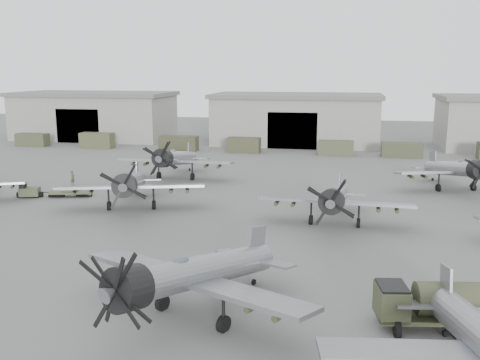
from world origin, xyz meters
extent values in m
plane|color=#535351|center=(0.00, 0.00, 0.00)|extent=(220.00, 220.00, 0.00)
cube|color=gray|center=(-38.00, 62.00, 4.00)|extent=(28.00, 14.00, 8.00)
cube|color=#62615D|center=(-38.00, 62.00, 8.35)|extent=(29.00, 14.80, 0.70)
cube|color=black|center=(-38.00, 55.20, 3.00)|extent=(8.12, 0.40, 6.00)
cube|color=gray|center=(0.00, 62.00, 4.00)|extent=(28.00, 14.00, 8.00)
cube|color=#62615D|center=(0.00, 62.00, 8.35)|extent=(29.00, 14.80, 0.70)
cube|color=black|center=(0.00, 55.20, 3.00)|extent=(8.12, 0.40, 6.00)
cube|color=#3D422B|center=(-43.80, 50.00, 1.08)|extent=(5.39, 2.20, 2.15)
cube|color=#45462E|center=(-31.92, 50.00, 1.26)|extent=(5.45, 2.20, 2.53)
cube|color=#373925|center=(-17.74, 50.00, 1.17)|extent=(6.16, 2.20, 2.34)
cube|color=#3B3C27|center=(-7.06, 50.00, 1.17)|extent=(5.15, 2.20, 2.35)
cube|color=#434930|center=(7.24, 50.00, 1.11)|extent=(5.30, 2.20, 2.22)
cube|color=#3A3F29|center=(16.91, 50.00, 1.07)|extent=(5.90, 2.20, 2.14)
cylinder|color=gray|center=(1.49, -6.26, 2.43)|extent=(6.37, 11.33, 3.45)
cylinder|color=black|center=(-0.66, -10.97, 3.25)|extent=(2.63, 2.46, 2.30)
cube|color=gray|center=(1.22, -6.86, 2.15)|extent=(13.56, 7.95, 0.62)
cube|color=gray|center=(3.65, -1.54, 2.60)|extent=(0.88, 1.73, 2.20)
ellipsoid|color=#3F4C54|center=(0.76, -7.86, 3.43)|extent=(1.15, 1.48, 0.62)
cylinder|color=black|center=(-0.78, -6.19, 0.39)|extent=(0.65, 0.93, 0.88)
cylinder|color=black|center=(3.03, -7.93, 0.39)|extent=(0.65, 0.93, 0.88)
cylinder|color=black|center=(3.51, -1.84, 0.17)|extent=(0.27, 0.38, 0.35)
cube|color=gray|center=(13.72, -6.02, 2.52)|extent=(0.38, 1.78, 2.13)
cylinder|color=black|center=(13.76, -6.34, 0.16)|extent=(0.17, 0.36, 0.34)
cylinder|color=gray|center=(-10.97, 14.33, 2.40)|extent=(4.79, 11.52, 3.40)
cylinder|color=black|center=(-9.54, 9.42, 3.21)|extent=(2.46, 2.23, 2.26)
cube|color=gray|center=(-10.79, 13.70, 2.12)|extent=(13.72, 6.11, 0.61)
cube|color=gray|center=(-12.40, 19.23, 2.57)|extent=(0.63, 1.77, 2.17)
ellipsoid|color=#3F4C54|center=(-10.48, 12.66, 3.38)|extent=(0.99, 1.43, 0.61)
cylinder|color=black|center=(-12.71, 12.91, 0.38)|extent=(0.54, 0.92, 0.87)
cylinder|color=black|center=(-8.74, 14.07, 0.38)|extent=(0.54, 0.92, 0.87)
cylinder|color=black|center=(-12.31, 18.92, 0.16)|extent=(0.22, 0.37, 0.35)
cylinder|color=gray|center=(8.03, 12.67, 2.28)|extent=(2.10, 11.02, 3.23)
cylinder|color=black|center=(7.79, 7.82, 3.05)|extent=(2.04, 1.73, 2.15)
cube|color=gray|center=(8.00, 12.05, 2.01)|extent=(13.01, 2.93, 0.58)
cube|color=gray|center=(8.28, 17.52, 2.44)|extent=(0.21, 1.72, 2.06)
ellipsoid|color=#3F4C54|center=(7.95, 11.02, 3.21)|extent=(0.68, 1.27, 0.58)
cylinder|color=black|center=(6.03, 11.95, 0.36)|extent=(0.33, 0.84, 0.83)
cylinder|color=black|center=(9.95, 11.75, 0.36)|extent=(0.33, 0.84, 0.83)
cylinder|color=black|center=(8.26, 17.21, 0.15)|extent=(0.14, 0.34, 0.33)
cylinder|color=gray|center=(-11.04, 28.56, 2.43)|extent=(1.72, 11.68, 3.44)
cylinder|color=black|center=(-11.07, 23.39, 3.24)|extent=(2.10, 1.75, 2.29)
cube|color=gray|center=(-11.04, 27.90, 2.15)|extent=(13.77, 2.51, 0.62)
cube|color=gray|center=(-11.01, 33.73, 2.60)|extent=(0.14, 1.83, 2.20)
ellipsoid|color=#3F4C54|center=(-11.05, 26.80, 3.42)|extent=(0.67, 1.32, 0.62)
cylinder|color=black|center=(-13.14, 27.69, 0.39)|extent=(0.31, 0.88, 0.88)
cylinder|color=black|center=(-8.96, 27.67, 0.39)|extent=(0.31, 0.88, 0.88)
cylinder|color=black|center=(-11.01, 33.40, 0.17)|extent=(0.13, 0.35, 0.35)
cylinder|color=gray|center=(20.24, 28.43, 2.31)|extent=(4.80, 11.07, 3.27)
cylinder|color=black|center=(21.70, 23.73, 3.09)|extent=(2.39, 2.17, 2.18)
cube|color=gray|center=(20.42, 27.83, 2.04)|extent=(13.19, 6.10, 0.59)
cube|color=gray|center=(18.77, 33.13, 2.47)|extent=(0.64, 1.70, 2.09)
ellipsoid|color=#3F4C54|center=(20.73, 26.83, 3.26)|extent=(0.97, 1.39, 0.59)
cylinder|color=black|center=(18.58, 27.04, 0.37)|extent=(0.53, 0.89, 0.84)
cylinder|color=black|center=(22.38, 28.23, 0.37)|extent=(0.53, 0.89, 0.84)
cylinder|color=black|center=(18.86, 32.83, 0.16)|extent=(0.22, 0.36, 0.34)
cube|color=#3C3F29|center=(13.64, -5.47, 0.68)|extent=(6.60, 3.06, 0.23)
cube|color=#3C3F29|center=(11.22, -5.86, 1.41)|extent=(1.76, 2.29, 1.54)
cylinder|color=#3C3F29|center=(14.45, -5.34, 1.59)|extent=(4.39, 2.36, 1.72)
cube|color=black|center=(11.22, -5.86, 2.22)|extent=(1.63, 2.01, 0.14)
cylinder|color=black|center=(11.48, -6.88, 0.41)|extent=(0.40, 0.85, 0.82)
cylinder|color=black|center=(15.63, -4.10, 0.41)|extent=(0.40, 0.85, 0.82)
cube|color=#42492F|center=(-22.83, 16.06, 0.59)|extent=(2.16, 1.63, 0.85)
cube|color=black|center=(-23.45, 15.89, 1.12)|extent=(0.76, 1.07, 0.53)
cylinder|color=black|center=(-22.83, 16.06, 0.27)|extent=(1.39, 0.91, 0.60)
cylinder|color=black|center=(-21.49, 16.42, 0.48)|extent=(1.26, 0.41, 0.09)
cube|color=#42492F|center=(-18.92, 17.11, 0.48)|extent=(4.30, 2.49, 0.19)
cylinder|color=black|center=(-18.92, 17.11, 0.21)|extent=(1.67, 0.87, 0.47)
cylinder|color=#42492F|center=(-18.92, 17.11, 0.69)|extent=(1.53, 0.72, 0.34)
imported|color=#484A30|center=(-21.33, 22.15, 0.87)|extent=(0.44, 0.65, 1.73)
camera|label=1|loc=(8.64, -31.89, 12.82)|focal=40.00mm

